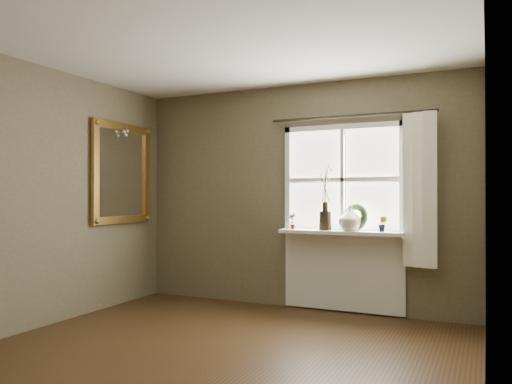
{
  "coord_description": "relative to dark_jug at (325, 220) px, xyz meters",
  "views": [
    {
      "loc": [
        2.02,
        -3.23,
        1.31
      ],
      "look_at": [
        -0.21,
        1.55,
        1.34
      ],
      "focal_mm": 35.0,
      "sensor_mm": 36.0,
      "label": 1
    }
  ],
  "objects": [
    {
      "name": "floor",
      "position": [
        -0.38,
        -2.12,
        -1.03
      ],
      "size": [
        4.5,
        4.5,
        0.0
      ],
      "primitive_type": "plane",
      "color": "#372311",
      "rests_on": "ground"
    },
    {
      "name": "ceiling",
      "position": [
        -0.38,
        -2.12,
        1.57
      ],
      "size": [
        4.5,
        4.5,
        0.0
      ],
      "primitive_type": "plane",
      "color": "silver",
      "rests_on": "ground"
    },
    {
      "name": "wall_back",
      "position": [
        -0.38,
        0.18,
        0.27
      ],
      "size": [
        4.0,
        0.1,
        2.6
      ],
      "primitive_type": "cube",
      "color": "brown",
      "rests_on": "ground"
    },
    {
      "name": "wall_left",
      "position": [
        -2.43,
        -2.12,
        0.27
      ],
      "size": [
        0.1,
        4.5,
        2.6
      ],
      "primitive_type": "cube",
      "color": "brown",
      "rests_on": "ground"
    },
    {
      "name": "wall_right",
      "position": [
        1.67,
        -2.12,
        0.27
      ],
      "size": [
        0.1,
        4.5,
        2.6
      ],
      "primitive_type": "cube",
      "color": "brown",
      "rests_on": "ground"
    },
    {
      "name": "window_frame",
      "position": [
        0.17,
        0.11,
        0.45
      ],
      "size": [
        1.36,
        0.06,
        1.24
      ],
      "color": "white",
      "rests_on": "wall_back"
    },
    {
      "name": "window_sill",
      "position": [
        0.17,
        0.0,
        -0.13
      ],
      "size": [
        1.36,
        0.26,
        0.04
      ],
      "primitive_type": "cube",
      "color": "white",
      "rests_on": "wall_back"
    },
    {
      "name": "window_apron",
      "position": [
        0.17,
        0.11,
        -0.57
      ],
      "size": [
        1.36,
        0.04,
        0.88
      ],
      "primitive_type": "cube",
      "color": "white",
      "rests_on": "ground"
    },
    {
      "name": "dark_jug",
      "position": [
        0.0,
        0.0,
        0.0
      ],
      "size": [
        0.17,
        0.17,
        0.21
      ],
      "primitive_type": "cylinder",
      "rotation": [
        0.0,
        0.0,
        0.23
      ],
      "color": "black",
      "rests_on": "window_sill"
    },
    {
      "name": "cream_vase",
      "position": [
        0.28,
        0.0,
        0.03
      ],
      "size": [
        0.27,
        0.27,
        0.27
      ],
      "primitive_type": "imported",
      "rotation": [
        0.0,
        0.0,
        0.03
      ],
      "color": "beige",
      "rests_on": "window_sill"
    },
    {
      "name": "wreath",
      "position": [
        0.33,
        0.04,
        0.01
      ],
      "size": [
        0.33,
        0.23,
        0.31
      ],
      "primitive_type": "torus",
      "rotation": [
        1.36,
        0.0,
        -0.36
      ],
      "color": "#263E1B",
      "rests_on": "window_sill"
    },
    {
      "name": "potted_plant_left",
      "position": [
        -0.39,
        0.0,
        -0.01
      ],
      "size": [
        0.11,
        0.09,
        0.18
      ],
      "primitive_type": "imported",
      "rotation": [
        0.0,
        0.0,
        -0.32
      ],
      "color": "#263E1B",
      "rests_on": "window_sill"
    },
    {
      "name": "potted_plant_right",
      "position": [
        0.63,
        0.0,
        -0.02
      ],
      "size": [
        0.11,
        0.09,
        0.17
      ],
      "primitive_type": "imported",
      "rotation": [
        0.0,
        0.0,
        -0.19
      ],
      "color": "#263E1B",
      "rests_on": "window_sill"
    },
    {
      "name": "curtain",
      "position": [
        1.01,
        0.01,
        0.34
      ],
      "size": [
        0.36,
        0.12,
        1.59
      ],
      "primitive_type": "cube",
      "color": "white",
      "rests_on": "wall_back"
    },
    {
      "name": "curtain_rod",
      "position": [
        0.27,
        0.05,
        1.15
      ],
      "size": [
        1.84,
        0.03,
        0.03
      ],
      "primitive_type": "cylinder",
      "rotation": [
        0.0,
        1.57,
        0.0
      ],
      "color": "black",
      "rests_on": "wall_back"
    },
    {
      "name": "gilt_mirror",
      "position": [
        -2.34,
        -0.61,
        0.55
      ],
      "size": [
        0.1,
        1.0,
        1.2
      ],
      "color": "white",
      "rests_on": "wall_left"
    }
  ]
}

